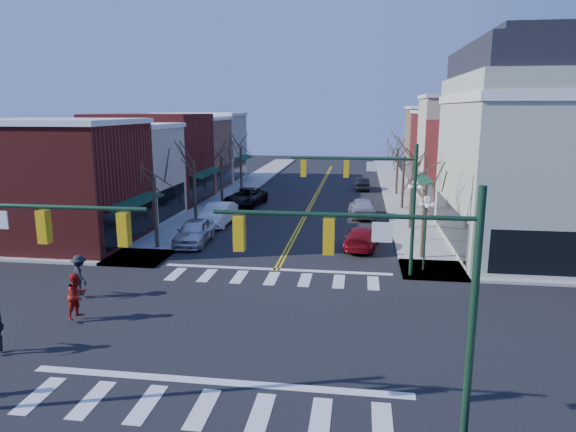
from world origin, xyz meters
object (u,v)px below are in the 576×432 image
at_px(victorian_corner, 554,146).
at_px(car_right_mid, 362,207).
at_px(car_right_far, 362,184).
at_px(car_right_near, 362,238).
at_px(car_left_far, 246,197).
at_px(pedestrian_red_b, 77,296).
at_px(pedestrian_dark_b, 80,275).
at_px(lamppost_midblock, 414,200).
at_px(car_left_near, 194,232).
at_px(lamppost_corner, 426,220).
at_px(car_left_mid, 218,214).

relative_size(victorian_corner, car_right_mid, 2.87).
height_order(car_right_mid, car_right_far, car_right_mid).
relative_size(victorian_corner, car_right_near, 2.96).
distance_m(car_left_far, pedestrian_red_b, 27.22).
bearing_deg(pedestrian_dark_b, car_right_mid, -79.14).
xyz_separation_m(victorian_corner, lamppost_midblock, (-8.30, 0.50, -3.70)).
xyz_separation_m(lamppost_midblock, car_right_far, (-3.40, 23.16, -2.28)).
bearing_deg(pedestrian_dark_b, car_right_near, -97.15).
distance_m(car_left_near, car_left_far, 14.12).
bearing_deg(car_right_mid, car_left_far, -23.61).
height_order(car_right_near, pedestrian_dark_b, pedestrian_dark_b).
height_order(lamppost_corner, car_right_near, lamppost_corner).
distance_m(lamppost_midblock, pedestrian_dark_b, 21.28).
bearing_deg(car_left_far, car_right_mid, -10.60).
bearing_deg(pedestrian_red_b, car_right_mid, -11.31).
height_order(car_left_far, car_right_near, car_left_far).
relative_size(car_left_far, pedestrian_dark_b, 3.04).
xyz_separation_m(car_right_near, pedestrian_red_b, (-12.10, -13.64, 0.44)).
distance_m(car_left_mid, car_left_far, 8.20).
height_order(car_right_near, pedestrian_red_b, pedestrian_red_b).
relative_size(car_left_near, pedestrian_red_b, 2.51).
bearing_deg(car_left_mid, pedestrian_red_b, -90.50).
xyz_separation_m(car_left_far, pedestrian_dark_b, (-2.61, -24.58, 0.30)).
bearing_deg(victorian_corner, car_left_near, -175.24).
distance_m(car_left_near, car_right_near, 11.22).
height_order(victorian_corner, car_left_far, victorian_corner).
bearing_deg(lamppost_corner, car_left_near, 164.33).
distance_m(car_left_far, car_right_near, 17.36).
bearing_deg(car_right_mid, car_left_mid, 17.04).
height_order(car_right_near, car_right_far, car_right_near).
xyz_separation_m(lamppost_corner, pedestrian_dark_b, (-16.85, -6.37, -1.83)).
height_order(lamppost_corner, pedestrian_dark_b, lamppost_corner).
bearing_deg(lamppost_midblock, car_right_near, -151.55).
height_order(car_left_mid, car_right_mid, car_left_mid).
xyz_separation_m(victorian_corner, car_right_near, (-11.70, -1.34, -5.96)).
height_order(victorian_corner, lamppost_corner, victorian_corner).
relative_size(car_left_mid, pedestrian_dark_b, 2.65).
height_order(victorian_corner, car_right_near, victorian_corner).
bearing_deg(pedestrian_dark_b, victorian_corner, -110.30).
bearing_deg(pedestrian_dark_b, car_right_far, -66.97).
distance_m(car_left_far, pedestrian_dark_b, 24.72).
relative_size(victorian_corner, car_left_far, 2.38).
height_order(victorian_corner, car_left_mid, victorian_corner).
relative_size(car_left_mid, car_right_far, 1.25).
xyz_separation_m(victorian_corner, pedestrian_dark_b, (-25.15, -12.37, -5.52)).
relative_size(lamppost_midblock, pedestrian_dark_b, 2.20).
bearing_deg(pedestrian_red_b, car_left_far, 13.17).
bearing_deg(pedestrian_red_b, lamppost_midblock, -29.21).
height_order(lamppost_midblock, pedestrian_dark_b, lamppost_midblock).
xyz_separation_m(lamppost_midblock, pedestrian_dark_b, (-16.85, -12.87, -1.83)).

